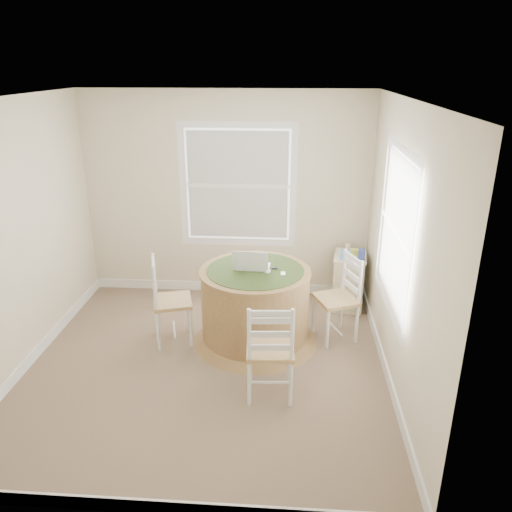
{
  "coord_description": "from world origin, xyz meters",
  "views": [
    {
      "loc": [
        0.81,
        -4.27,
        2.88
      ],
      "look_at": [
        0.47,
        0.45,
        1.04
      ],
      "focal_mm": 35.0,
      "sensor_mm": 36.0,
      "label": 1
    }
  ],
  "objects_px": {
    "corner_chest": "(348,281)",
    "chair_left": "(172,301)",
    "laptop": "(252,266)",
    "chair_near": "(270,349)",
    "round_table": "(255,303)",
    "chair_right": "(336,299)"
  },
  "relations": [
    {
      "from": "chair_left",
      "to": "chair_right",
      "type": "height_order",
      "value": "same"
    },
    {
      "from": "chair_left",
      "to": "corner_chest",
      "type": "xyz_separation_m",
      "value": [
        1.99,
        0.98,
        -0.13
      ]
    },
    {
      "from": "round_table",
      "to": "chair_left",
      "type": "bearing_deg",
      "value": 179.65
    },
    {
      "from": "chair_left",
      "to": "laptop",
      "type": "height_order",
      "value": "laptop"
    },
    {
      "from": "laptop",
      "to": "corner_chest",
      "type": "distance_m",
      "value": 1.54
    },
    {
      "from": "chair_right",
      "to": "corner_chest",
      "type": "height_order",
      "value": "chair_right"
    },
    {
      "from": "round_table",
      "to": "corner_chest",
      "type": "relative_size",
      "value": 1.98
    },
    {
      "from": "round_table",
      "to": "corner_chest",
      "type": "distance_m",
      "value": 1.44
    },
    {
      "from": "chair_left",
      "to": "chair_near",
      "type": "bearing_deg",
      "value": -145.01
    },
    {
      "from": "round_table",
      "to": "corner_chest",
      "type": "height_order",
      "value": "round_table"
    },
    {
      "from": "chair_left",
      "to": "chair_near",
      "type": "relative_size",
      "value": 1.0
    },
    {
      "from": "chair_right",
      "to": "chair_left",
      "type": "bearing_deg",
      "value": -106.24
    },
    {
      "from": "corner_chest",
      "to": "laptop",
      "type": "bearing_deg",
      "value": -134.54
    },
    {
      "from": "chair_left",
      "to": "corner_chest",
      "type": "height_order",
      "value": "chair_left"
    },
    {
      "from": "chair_left",
      "to": "laptop",
      "type": "bearing_deg",
      "value": -99.93
    },
    {
      "from": "corner_chest",
      "to": "chair_left",
      "type": "bearing_deg",
      "value": -146.51
    },
    {
      "from": "chair_near",
      "to": "laptop",
      "type": "xyz_separation_m",
      "value": [
        -0.24,
        0.98,
        0.4
      ]
    },
    {
      "from": "chair_near",
      "to": "chair_right",
      "type": "height_order",
      "value": "same"
    },
    {
      "from": "chair_left",
      "to": "chair_near",
      "type": "height_order",
      "value": "same"
    },
    {
      "from": "round_table",
      "to": "chair_near",
      "type": "height_order",
      "value": "chair_near"
    },
    {
      "from": "chair_near",
      "to": "laptop",
      "type": "distance_m",
      "value": 1.09
    },
    {
      "from": "corner_chest",
      "to": "round_table",
      "type": "bearing_deg",
      "value": -132.36
    }
  ]
}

